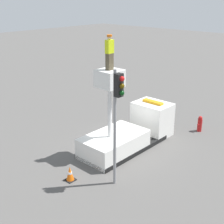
{
  "coord_description": "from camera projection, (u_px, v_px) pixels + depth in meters",
  "views": [
    {
      "loc": [
        -12.52,
        -10.61,
        8.47
      ],
      "look_at": [
        -2.11,
        -1.02,
        3.12
      ],
      "focal_mm": 50.0,
      "sensor_mm": 36.0,
      "label": 1
    }
  ],
  "objects": [
    {
      "name": "worker",
      "position": [
        109.0,
        52.0,
        15.47
      ],
      "size": [
        0.4,
        0.26,
        1.75
      ],
      "color": "brown",
      "rests_on": "bucket_truck"
    },
    {
      "name": "traffic_light_pole",
      "position": [
        117.0,
        107.0,
        13.48
      ],
      "size": [
        0.34,
        0.57,
        5.55
      ],
      "color": "gray",
      "rests_on": "ground"
    },
    {
      "name": "ground_plane",
      "position": [
        124.0,
        148.0,
        18.33
      ],
      "size": [
        120.0,
        120.0,
        0.0
      ],
      "primitive_type": "plane",
      "color": "#565451"
    },
    {
      "name": "traffic_cone_rear",
      "position": [
        70.0,
        174.0,
        15.06
      ],
      "size": [
        0.48,
        0.48,
        0.73
      ],
      "color": "black",
      "rests_on": "ground"
    },
    {
      "name": "bucket_truck",
      "position": [
        130.0,
        131.0,
        18.39
      ],
      "size": [
        6.41,
        2.33,
        4.89
      ],
      "color": "black",
      "rests_on": "ground"
    },
    {
      "name": "fire_hydrant",
      "position": [
        200.0,
        124.0,
        20.45
      ],
      "size": [
        0.54,
        0.3,
        1.06
      ],
      "color": "red",
      "rests_on": "ground"
    }
  ]
}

